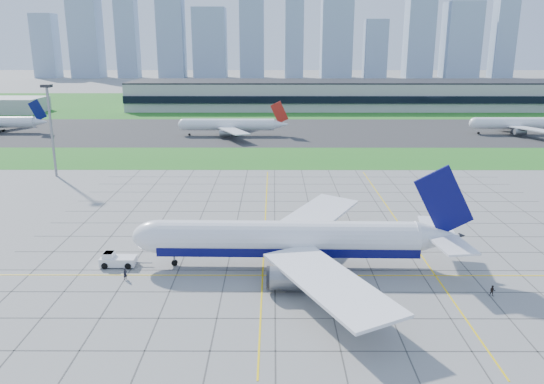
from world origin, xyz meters
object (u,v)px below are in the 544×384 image
object	(u,v)px
light_mast	(50,119)
distant_jet_2	(516,123)
pushback_tug	(117,260)
airliner	(290,240)
crew_far	(492,291)
crew_near	(125,274)
distant_jet_1	(231,125)

from	to	relation	value
light_mast	distant_jet_2	distance (m)	178.61
pushback_tug	light_mast	bearing A→B (deg)	120.21
light_mast	pushback_tug	bearing A→B (deg)	-60.82
airliner	crew_far	xyz separation A→B (m)	(29.77, -10.75, -3.99)
crew_near	distant_jet_1	world-z (taller)	distant_jet_1
crew_near	crew_far	world-z (taller)	crew_near
crew_near	distant_jet_2	distance (m)	188.67
light_mast	pushback_tug	distance (m)	73.94
crew_far	crew_near	bearing A→B (deg)	-165.59
light_mast	distant_jet_1	world-z (taller)	light_mast
crew_near	pushback_tug	bearing A→B (deg)	67.63
distant_jet_1	distant_jet_2	xyz separation A→B (m)	(118.28, 4.13, -0.00)
light_mast	crew_far	bearing A→B (deg)	-38.21
distant_jet_1	distant_jet_2	size ratio (longest dim) A/B	1.00
crew_near	distant_jet_1	distance (m)	137.97
pushback_tug	crew_far	bearing A→B (deg)	-9.56
airliner	distant_jet_1	world-z (taller)	airliner
crew_near	distant_jet_2	world-z (taller)	distant_jet_2
airliner	crew_near	world-z (taller)	airliner
airliner	crew_near	bearing A→B (deg)	-167.96
light_mast	crew_far	world-z (taller)	light_mast
crew_near	crew_far	size ratio (longest dim) A/B	1.10
airliner	light_mast	bearing A→B (deg)	136.50
crew_near	crew_far	bearing A→B (deg)	-56.32
light_mast	distant_jet_2	size ratio (longest dim) A/B	0.60
pushback_tug	crew_near	bearing A→B (deg)	-60.75
pushback_tug	crew_far	distance (m)	60.03
crew_far	distant_jet_1	xyz separation A→B (m)	(-50.12, 143.42, 3.64)
crew_far	distant_jet_2	size ratio (longest dim) A/B	0.04
crew_near	crew_far	xyz separation A→B (m)	(56.10, -5.63, -0.08)
light_mast	distant_jet_1	size ratio (longest dim) A/B	0.60
crew_near	distant_jet_1	size ratio (longest dim) A/B	0.04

